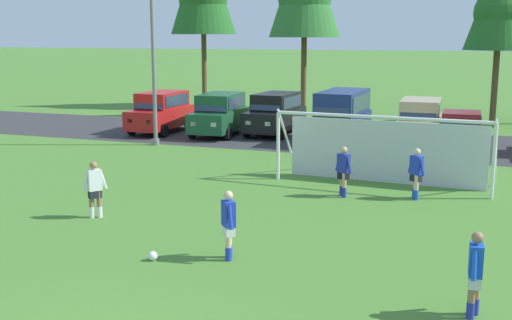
{
  "coord_description": "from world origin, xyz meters",
  "views": [
    {
      "loc": [
        5.97,
        -7.27,
        5.15
      ],
      "look_at": [
        0.08,
        8.95,
        1.77
      ],
      "focal_mm": 44.87,
      "sensor_mm": 36.0,
      "label": 1
    }
  ],
  "objects_px": {
    "soccer_goal": "(384,147)",
    "parked_car_slot_center": "(342,115)",
    "player_midfield_center": "(475,274)",
    "parked_car_slot_right": "(461,130)",
    "player_winger_left": "(95,190)",
    "parked_car_slot_far_left": "(161,112)",
    "player_striker_near": "(229,225)",
    "parked_car_slot_center_right": "(420,122)",
    "player_defender_far": "(343,172)",
    "player_winger_right": "(416,174)",
    "soccer_ball": "(153,256)",
    "parked_car_slot_center_left": "(275,113)",
    "street_lamp": "(156,56)",
    "parked_car_slot_left": "(220,114)"
  },
  "relations": [
    {
      "from": "player_defender_far",
      "to": "player_winger_right",
      "type": "bearing_deg",
      "value": 11.94
    },
    {
      "from": "soccer_goal",
      "to": "street_lamp",
      "type": "distance_m",
      "value": 12.45
    },
    {
      "from": "parked_car_slot_right",
      "to": "parked_car_slot_center_left",
      "type": "bearing_deg",
      "value": 171.28
    },
    {
      "from": "parked_car_slot_center_right",
      "to": "soccer_ball",
      "type": "bearing_deg",
      "value": -102.51
    },
    {
      "from": "parked_car_slot_right",
      "to": "player_winger_left",
      "type": "bearing_deg",
      "value": -121.43
    },
    {
      "from": "player_midfield_center",
      "to": "soccer_ball",
      "type": "bearing_deg",
      "value": 174.94
    },
    {
      "from": "parked_car_slot_far_left",
      "to": "parked_car_slot_center",
      "type": "relative_size",
      "value": 0.95
    },
    {
      "from": "player_striker_near",
      "to": "parked_car_slot_center_right",
      "type": "relative_size",
      "value": 0.35
    },
    {
      "from": "player_striker_near",
      "to": "parked_car_slot_left",
      "type": "xyz_separation_m",
      "value": [
        -7.63,
        17.31,
        0.29
      ]
    },
    {
      "from": "soccer_ball",
      "to": "player_winger_right",
      "type": "relative_size",
      "value": 0.13
    },
    {
      "from": "player_striker_near",
      "to": "street_lamp",
      "type": "relative_size",
      "value": 0.2
    },
    {
      "from": "soccer_ball",
      "to": "player_winger_right",
      "type": "bearing_deg",
      "value": 57.25
    },
    {
      "from": "parked_car_slot_center",
      "to": "player_striker_near",
      "type": "bearing_deg",
      "value": -86.24
    },
    {
      "from": "street_lamp",
      "to": "player_winger_left",
      "type": "bearing_deg",
      "value": -69.93
    },
    {
      "from": "player_winger_left",
      "to": "parked_car_slot_left",
      "type": "bearing_deg",
      "value": 100.0
    },
    {
      "from": "soccer_ball",
      "to": "parked_car_slot_center_left",
      "type": "height_order",
      "value": "parked_car_slot_center_left"
    },
    {
      "from": "parked_car_slot_left",
      "to": "parked_car_slot_far_left",
      "type": "bearing_deg",
      "value": -177.14
    },
    {
      "from": "player_midfield_center",
      "to": "player_winger_left",
      "type": "distance_m",
      "value": 10.84
    },
    {
      "from": "player_defender_far",
      "to": "player_winger_right",
      "type": "height_order",
      "value": "same"
    },
    {
      "from": "soccer_goal",
      "to": "parked_car_slot_right",
      "type": "bearing_deg",
      "value": 74.55
    },
    {
      "from": "player_winger_right",
      "to": "street_lamp",
      "type": "height_order",
      "value": "street_lamp"
    },
    {
      "from": "parked_car_slot_far_left",
      "to": "player_winger_left",
      "type": "bearing_deg",
      "value": -68.34
    },
    {
      "from": "player_midfield_center",
      "to": "player_winger_right",
      "type": "height_order",
      "value": "same"
    },
    {
      "from": "parked_car_slot_far_left",
      "to": "parked_car_slot_center",
      "type": "xyz_separation_m",
      "value": [
        9.84,
        -0.07,
        0.23
      ]
    },
    {
      "from": "parked_car_slot_center_right",
      "to": "parked_car_slot_right",
      "type": "bearing_deg",
      "value": -20.15
    },
    {
      "from": "parked_car_slot_center",
      "to": "parked_car_slot_far_left",
      "type": "bearing_deg",
      "value": 179.6
    },
    {
      "from": "player_winger_right",
      "to": "parked_car_slot_left",
      "type": "distance_m",
      "value": 15.01
    },
    {
      "from": "parked_car_slot_far_left",
      "to": "player_winger_right",
      "type": "bearing_deg",
      "value": -34.56
    },
    {
      "from": "player_midfield_center",
      "to": "player_striker_near",
      "type": "bearing_deg",
      "value": 166.27
    },
    {
      "from": "soccer_ball",
      "to": "parked_car_slot_center",
      "type": "bearing_deg",
      "value": 88.41
    },
    {
      "from": "player_midfield_center",
      "to": "parked_car_slot_right",
      "type": "height_order",
      "value": "parked_car_slot_right"
    },
    {
      "from": "player_winger_left",
      "to": "parked_car_slot_far_left",
      "type": "distance_m",
      "value": 16.41
    },
    {
      "from": "parked_car_slot_center_left",
      "to": "parked_car_slot_center",
      "type": "height_order",
      "value": "parked_car_slot_center"
    },
    {
      "from": "player_striker_near",
      "to": "parked_car_slot_right",
      "type": "bearing_deg",
      "value": 75.62
    },
    {
      "from": "parked_car_slot_center",
      "to": "soccer_ball",
      "type": "bearing_deg",
      "value": -91.59
    },
    {
      "from": "parked_car_slot_left",
      "to": "parked_car_slot_right",
      "type": "relative_size",
      "value": 1.11
    },
    {
      "from": "player_defender_far",
      "to": "parked_car_slot_center_left",
      "type": "relative_size",
      "value": 0.35
    },
    {
      "from": "parked_car_slot_right",
      "to": "parked_car_slot_left",
      "type": "bearing_deg",
      "value": 178.99
    },
    {
      "from": "player_winger_left",
      "to": "parked_car_slot_left",
      "type": "relative_size",
      "value": 0.35
    },
    {
      "from": "parked_car_slot_left",
      "to": "soccer_goal",
      "type": "bearing_deg",
      "value": -40.28
    },
    {
      "from": "player_winger_left",
      "to": "street_lamp",
      "type": "height_order",
      "value": "street_lamp"
    },
    {
      "from": "player_winger_left",
      "to": "player_winger_right",
      "type": "relative_size",
      "value": 1.0
    },
    {
      "from": "soccer_ball",
      "to": "player_defender_far",
      "type": "bearing_deg",
      "value": 69.06
    },
    {
      "from": "player_defender_far",
      "to": "parked_car_slot_center_right",
      "type": "relative_size",
      "value": 0.35
    },
    {
      "from": "soccer_ball",
      "to": "player_midfield_center",
      "type": "distance_m",
      "value": 7.13
    },
    {
      "from": "player_winger_left",
      "to": "parked_car_slot_center",
      "type": "xyz_separation_m",
      "value": [
        3.78,
        15.18,
        0.52
      ]
    },
    {
      "from": "soccer_goal",
      "to": "parked_car_slot_center_left",
      "type": "bearing_deg",
      "value": 126.89
    },
    {
      "from": "soccer_goal",
      "to": "parked_car_slot_center",
      "type": "relative_size",
      "value": 1.55
    },
    {
      "from": "soccer_goal",
      "to": "parked_car_slot_center",
      "type": "height_order",
      "value": "soccer_goal"
    },
    {
      "from": "player_winger_right",
      "to": "parked_car_slot_far_left",
      "type": "relative_size",
      "value": 0.36
    }
  ]
}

